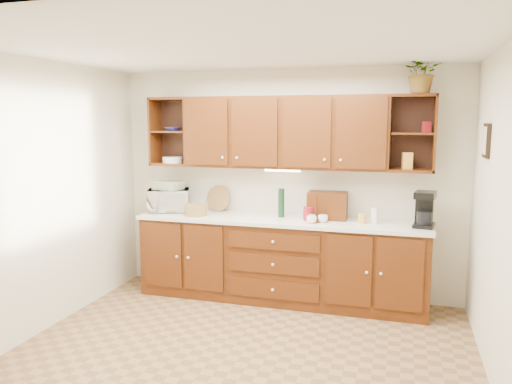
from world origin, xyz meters
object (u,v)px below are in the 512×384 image
Objects in this scene: microwave at (169,200)px; bread_box at (328,205)px; potted_plant at (423,72)px; coffee_maker at (425,210)px.

bread_box reaches higher than microwave.
potted_plant reaches higher than bread_box.
potted_plant reaches higher than coffee_maker.
microwave is 1.31× the size of coffee_maker.
microwave is 3.17m from potted_plant.
potted_plant is at bearing -21.63° from microwave.
microwave is 1.12× the size of potted_plant.
coffee_maker reaches higher than microwave.
bread_box is at bearing -19.81° from microwave.
microwave is at bearing -179.36° from potted_plant.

